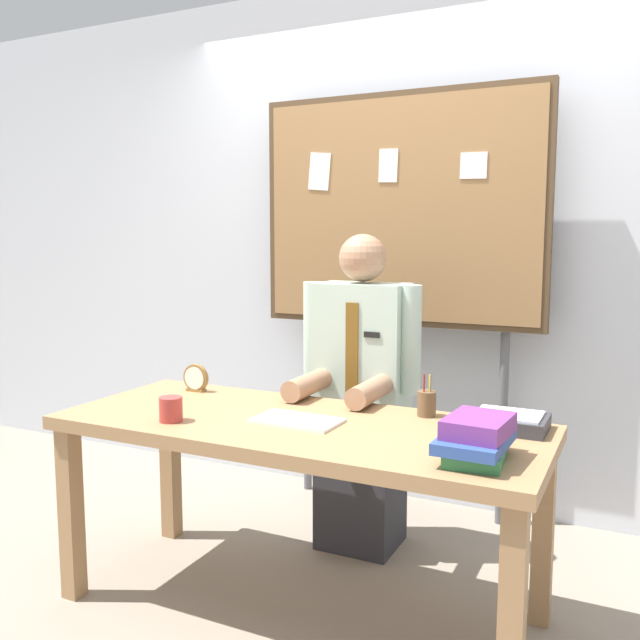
{
  "coord_description": "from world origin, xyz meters",
  "views": [
    {
      "loc": [
        1.13,
        -2.14,
        1.4
      ],
      "look_at": [
        0.0,
        0.18,
        1.08
      ],
      "focal_mm": 38.2,
      "sensor_mm": 36.0,
      "label": 1
    }
  ],
  "objects_px": {
    "open_notebook": "(297,421)",
    "coffee_mug": "(171,409)",
    "bulletin_board": "(399,216)",
    "desk_clock": "(196,379)",
    "book_stack": "(476,438)",
    "paper_tray": "(509,421)",
    "person": "(361,404)",
    "desk": "(298,444)",
    "pen_holder": "(427,403)"
  },
  "relations": [
    {
      "from": "bulletin_board",
      "to": "coffee_mug",
      "type": "height_order",
      "value": "bulletin_board"
    },
    {
      "from": "open_notebook",
      "to": "paper_tray",
      "type": "relative_size",
      "value": 1.2
    },
    {
      "from": "coffee_mug",
      "to": "book_stack",
      "type": "bearing_deg",
      "value": 2.85
    },
    {
      "from": "coffee_mug",
      "to": "desk",
      "type": "bearing_deg",
      "value": 26.72
    },
    {
      "from": "desk_clock",
      "to": "pen_holder",
      "type": "bearing_deg",
      "value": 2.28
    },
    {
      "from": "person",
      "to": "paper_tray",
      "type": "relative_size",
      "value": 5.41
    },
    {
      "from": "paper_tray",
      "to": "bulletin_board",
      "type": "bearing_deg",
      "value": 129.76
    },
    {
      "from": "pen_holder",
      "to": "book_stack",
      "type": "bearing_deg",
      "value": -56.06
    },
    {
      "from": "open_notebook",
      "to": "pen_holder",
      "type": "distance_m",
      "value": 0.49
    },
    {
      "from": "open_notebook",
      "to": "coffee_mug",
      "type": "relative_size",
      "value": 3.48
    },
    {
      "from": "coffee_mug",
      "to": "pen_holder",
      "type": "distance_m",
      "value": 0.94
    },
    {
      "from": "person",
      "to": "paper_tray",
      "type": "height_order",
      "value": "person"
    },
    {
      "from": "person",
      "to": "desk",
      "type": "bearing_deg",
      "value": -90.0
    },
    {
      "from": "pen_holder",
      "to": "paper_tray",
      "type": "height_order",
      "value": "pen_holder"
    },
    {
      "from": "person",
      "to": "coffee_mug",
      "type": "height_order",
      "value": "person"
    },
    {
      "from": "coffee_mug",
      "to": "pen_holder",
      "type": "relative_size",
      "value": 0.56
    },
    {
      "from": "desk_clock",
      "to": "paper_tray",
      "type": "bearing_deg",
      "value": -0.16
    },
    {
      "from": "coffee_mug",
      "to": "paper_tray",
      "type": "distance_m",
      "value": 1.2
    },
    {
      "from": "desk",
      "to": "paper_tray",
      "type": "xyz_separation_m",
      "value": [
        0.71,
        0.22,
        0.12
      ]
    },
    {
      "from": "person",
      "to": "open_notebook",
      "type": "bearing_deg",
      "value": -89.51
    },
    {
      "from": "book_stack",
      "to": "pen_holder",
      "type": "height_order",
      "value": "pen_holder"
    },
    {
      "from": "person",
      "to": "bulletin_board",
      "type": "height_order",
      "value": "bulletin_board"
    },
    {
      "from": "coffee_mug",
      "to": "desk_clock",
      "type": "bearing_deg",
      "value": 115.5
    },
    {
      "from": "desk",
      "to": "book_stack",
      "type": "bearing_deg",
      "value": -12.62
    },
    {
      "from": "bulletin_board",
      "to": "desk_clock",
      "type": "relative_size",
      "value": 17.61
    },
    {
      "from": "bulletin_board",
      "to": "paper_tray",
      "type": "bearing_deg",
      "value": -50.24
    },
    {
      "from": "person",
      "to": "open_notebook",
      "type": "height_order",
      "value": "person"
    },
    {
      "from": "open_notebook",
      "to": "coffee_mug",
      "type": "height_order",
      "value": "coffee_mug"
    },
    {
      "from": "person",
      "to": "desk_clock",
      "type": "distance_m",
      "value": 0.73
    },
    {
      "from": "bulletin_board",
      "to": "paper_tray",
      "type": "xyz_separation_m",
      "value": [
        0.71,
        -0.86,
        -0.74
      ]
    },
    {
      "from": "desk",
      "to": "open_notebook",
      "type": "height_order",
      "value": "open_notebook"
    },
    {
      "from": "person",
      "to": "pen_holder",
      "type": "xyz_separation_m",
      "value": [
        0.4,
        -0.33,
        0.12
      ]
    },
    {
      "from": "book_stack",
      "to": "open_notebook",
      "type": "relative_size",
      "value": 0.97
    },
    {
      "from": "bulletin_board",
      "to": "book_stack",
      "type": "xyz_separation_m",
      "value": [
        0.68,
        -1.23,
        -0.7
      ]
    },
    {
      "from": "desk_clock",
      "to": "open_notebook",
      "type": "bearing_deg",
      "value": -21.48
    },
    {
      "from": "bulletin_board",
      "to": "book_stack",
      "type": "distance_m",
      "value": 1.57
    },
    {
      "from": "desk_clock",
      "to": "pen_holder",
      "type": "relative_size",
      "value": 0.74
    },
    {
      "from": "open_notebook",
      "to": "desk_clock",
      "type": "distance_m",
      "value": 0.67
    },
    {
      "from": "bulletin_board",
      "to": "open_notebook",
      "type": "bearing_deg",
      "value": -89.72
    },
    {
      "from": "book_stack",
      "to": "coffee_mug",
      "type": "distance_m",
      "value": 1.1
    },
    {
      "from": "open_notebook",
      "to": "desk_clock",
      "type": "xyz_separation_m",
      "value": [
        -0.63,
        0.25,
        0.05
      ]
    },
    {
      "from": "desk",
      "to": "paper_tray",
      "type": "height_order",
      "value": "paper_tray"
    },
    {
      "from": "book_stack",
      "to": "person",
      "type": "bearing_deg",
      "value": 132.41
    },
    {
      "from": "book_stack",
      "to": "paper_tray",
      "type": "bearing_deg",
      "value": 85.93
    },
    {
      "from": "desk",
      "to": "desk_clock",
      "type": "distance_m",
      "value": 0.67
    },
    {
      "from": "book_stack",
      "to": "pen_holder",
      "type": "xyz_separation_m",
      "value": [
        -0.28,
        0.42,
        -0.02
      ]
    },
    {
      "from": "person",
      "to": "desk_clock",
      "type": "xyz_separation_m",
      "value": [
        -0.62,
        -0.37,
        0.13
      ]
    },
    {
      "from": "pen_holder",
      "to": "desk_clock",
      "type": "bearing_deg",
      "value": -177.72
    },
    {
      "from": "person",
      "to": "coffee_mug",
      "type": "bearing_deg",
      "value": -117.18
    },
    {
      "from": "desk",
      "to": "pen_holder",
      "type": "relative_size",
      "value": 11.14
    }
  ]
}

